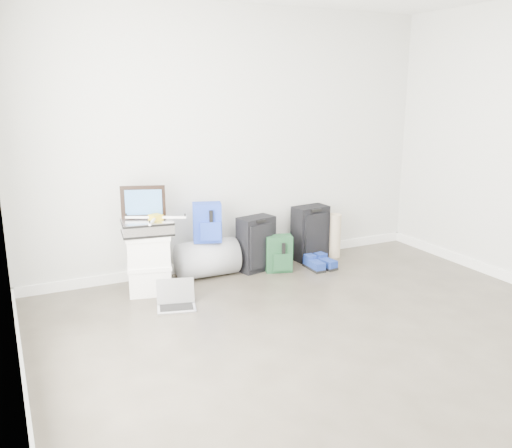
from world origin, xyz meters
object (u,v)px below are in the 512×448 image
briefcase (147,227)px  laptop (176,301)px  duffel_bag (207,258)px  boxes_stack (149,263)px  large_suitcase (256,244)px  carry_on (310,233)px

briefcase → laptop: 0.74m
duffel_bag → laptop: duffel_bag is taller
boxes_stack → large_suitcase: 1.19m
boxes_stack → large_suitcase: large_suitcase is taller
duffel_bag → large_suitcase: 0.54m
boxes_stack → duffel_bag: (0.65, 0.19, -0.10)m
briefcase → carry_on: size_ratio=0.74×
carry_on → large_suitcase: bearing=-180.0°
duffel_bag → briefcase: bearing=-162.8°
boxes_stack → large_suitcase: bearing=19.2°
briefcase → large_suitcase: size_ratio=0.78×
briefcase → duffel_bag: (0.65, 0.19, -0.45)m
laptop → large_suitcase: bearing=43.4°
large_suitcase → laptop: (-1.07, -0.59, -0.23)m
duffel_bag → carry_on: carry_on is taller
large_suitcase → carry_on: size_ratio=0.95×
briefcase → duffel_bag: 0.82m
boxes_stack → briefcase: briefcase is taller
large_suitcase → carry_on: carry_on is taller
boxes_stack → briefcase: (0.00, 0.00, 0.35)m
duffel_bag → laptop: size_ratio=1.59×
briefcase → carry_on: (1.90, 0.22, -0.33)m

